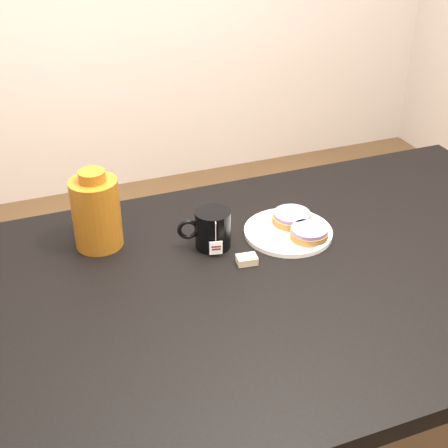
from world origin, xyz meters
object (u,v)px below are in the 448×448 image
Objects in this scene: bagel_back at (292,218)px; teabag_pouch at (247,260)px; table at (306,296)px; bagel_package at (96,212)px; plate at (288,231)px; mug at (212,229)px; bagel_front at (309,233)px.

teabag_pouch is (-0.17, -0.11, -0.02)m from bagel_back.
bagel_package reaches higher than table.
bagel_back is (0.02, 0.03, 0.02)m from plate.
table is 6.59× the size of plate.
bagel_package is (-0.24, 0.10, 0.04)m from mug.
teabag_pouch is at bearing -50.78° from mug.
teabag_pouch is at bearing 152.93° from table.
bagel_package reaches higher than bagel_front.
table is 0.15m from bagel_front.
bagel_back is at bearing 15.77° from mug.
bagel_back is at bearing 51.50° from plate.
bagel_package is at bearing 145.87° from teabag_pouch.
bagel_back is at bearing 75.96° from table.
plate is 0.46m from bagel_package.
bagel_back and bagel_front have the same top height.
table is 7.35× the size of bagel_package.
mug is at bearing 117.01° from teabag_pouch.
plate is 0.19m from mug.
bagel_package is (-0.46, 0.09, 0.06)m from bagel_back.
bagel_front is 2.82× the size of teabag_pouch.
teabag_pouch is (-0.12, 0.06, 0.09)m from table.
bagel_back is 0.90× the size of bagel_front.
plate is at bearing 7.00° from mug.
teabag_pouch is (0.05, -0.09, -0.04)m from mug.
bagel_back is at bearing 93.78° from bagel_front.
bagel_package is (-0.46, 0.17, 0.06)m from bagel_front.
teabag_pouch reaches higher than plate.
plate is 0.16m from teabag_pouch.
plate is at bearing 121.05° from bagel_front.
bagel_package reaches higher than plate.
teabag_pouch is at bearing -151.29° from plate.
bagel_front is (0.01, -0.08, 0.00)m from bagel_back.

